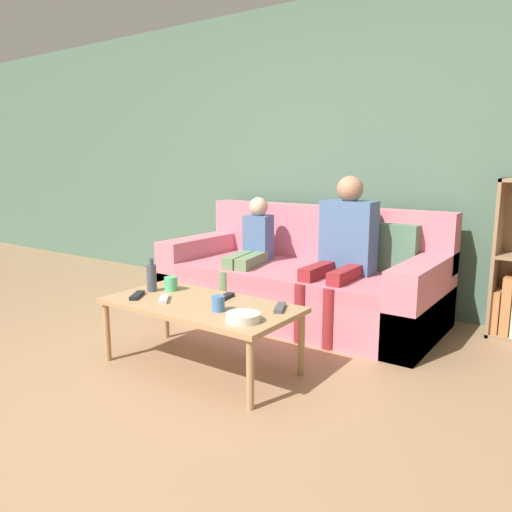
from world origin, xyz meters
TOP-DOWN VIEW (x-y plane):
  - ground_plane at (0.00, 0.00)m, footprint 22.00×22.00m
  - wall_back at (0.00, 2.50)m, footprint 12.00×0.06m
  - couch at (0.08, 1.89)m, footprint 2.19×0.99m
  - coffee_table at (0.10, 0.63)m, footprint 1.18×0.59m
  - person_adult at (0.48, 1.79)m, footprint 0.40×0.67m
  - person_child at (-0.31, 1.73)m, footprint 0.33×0.69m
  - cup_near at (0.30, 0.57)m, footprint 0.07×0.07m
  - cup_far at (-0.24, 0.75)m, footprint 0.09×0.09m
  - tv_remote_0 at (-0.30, 0.51)m, footprint 0.13×0.17m
  - tv_remote_1 at (0.57, 0.79)m, footprint 0.11×0.17m
  - tv_remote_2 at (0.17, 0.79)m, footprint 0.07×0.18m
  - tv_remote_3 at (-0.11, 0.54)m, footprint 0.14×0.16m
  - snack_bowl at (0.52, 0.50)m, footprint 0.18×0.18m
  - bottle at (-0.33, 0.66)m, footprint 0.06×0.06m

SIDE VIEW (x-z plane):
  - ground_plane at x=0.00m, z-range 0.00..0.00m
  - couch at x=0.08m, z-range -0.15..0.71m
  - coffee_table at x=0.10m, z-range 0.17..0.57m
  - tv_remote_0 at x=-0.30m, z-range 0.41..0.43m
  - tv_remote_1 at x=0.57m, z-range 0.41..0.43m
  - tv_remote_2 at x=0.17m, z-range 0.41..0.43m
  - tv_remote_3 at x=-0.11m, z-range 0.41..0.43m
  - snack_bowl at x=0.52m, z-range 0.41..0.45m
  - cup_near at x=0.30m, z-range 0.41..0.49m
  - cup_far at x=-0.24m, z-range 0.41..0.50m
  - bottle at x=-0.33m, z-range 0.39..0.61m
  - person_child at x=-0.31m, z-range 0.05..1.00m
  - person_adult at x=0.48m, z-range 0.08..1.21m
  - wall_back at x=0.00m, z-range 0.00..2.60m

